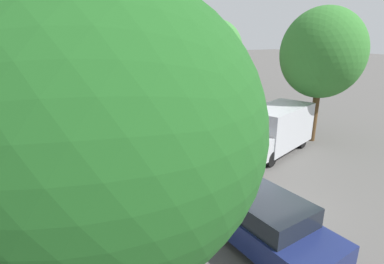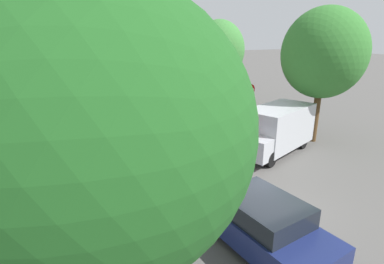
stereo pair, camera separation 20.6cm
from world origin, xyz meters
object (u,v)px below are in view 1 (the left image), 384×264
Objects in this scene: articulated_bus at (161,100)px; tree_left_mid at (54,80)px; no_entry_sign at (249,99)px; white_van at (275,128)px; tree_left_distant at (27,39)px; tree_right_mid at (217,50)px; tree_left_near at (102,131)px; queued_car_blue at (168,156)px; direction_sign_post at (229,80)px; traffic_light at (151,94)px; tree_left_far at (45,58)px; queued_car_tan at (106,109)px; tree_right_far at (164,45)px; queued_car_graphite at (87,96)px; tree_right_near at (322,53)px; queued_car_navy at (263,222)px; city_bus_rear at (64,72)px; queued_car_white at (128,128)px.

tree_left_mid reaches higher than articulated_bus.
tree_left_mid reaches higher than no_entry_sign.
white_van is at bearing 22.44° from articulated_bus.
tree_left_distant reaches higher than tree_right_mid.
tree_left_near is at bearing -129.53° from tree_right_mid.
direction_sign_post is (8.54, 7.13, 1.80)m from queued_car_blue.
articulated_bus is at bearing 62.75° from tree_left_near.
tree_left_far is at bearing -166.80° from traffic_light.
queued_car_tan is 0.58× the size of tree_right_mid.
queued_car_tan is at bearing -133.53° from tree_right_far.
tree_right_near is (9.07, -16.22, 4.11)m from queued_car_graphite.
articulated_bus reaches higher than white_van.
queued_car_navy is 1.24× the size of direction_sign_post.
city_bus_rear is (-3.20, 22.23, -0.09)m from articulated_bus.
queued_car_navy is at bearing -148.22° from tree_right_near.
queued_car_white is at bearing 174.09° from queued_car_tan.
queued_car_tan is (-0.02, -19.96, -0.69)m from city_bus_rear.
queued_car_white is 1.49× the size of no_entry_sign.
queued_car_white is 0.63× the size of tree_left_near.
queued_car_navy is at bearing -179.95° from city_bus_rear.
tree_right_near reaches higher than tree_left_far.
tree_right_near reaches higher than queued_car_graphite.
queued_car_white is 0.74× the size of tree_left_mid.
queued_car_navy is (-3.07, -13.65, -0.71)m from articulated_bus.
queued_car_blue reaches higher than queued_car_graphite.
traffic_light reaches higher than articulated_bus.
queued_car_tan is 13.67m from tree_right_far.
tree_right_near is at bearing -154.40° from queued_car_graphite.
queued_car_graphite is (-0.22, -14.25, -0.68)m from city_bus_rear.
white_van is 10.84m from tree_left_mid.
no_entry_sign is (1.60, 4.03, 0.64)m from white_van.
queued_car_white is 19.70m from tree_left_distant.
tree_right_near reaches higher than no_entry_sign.
tree_right_near is at bearing 39.85° from articulated_bus.
direction_sign_post reaches higher than queued_car_navy.
white_van is at bearing -99.03° from tree_right_far.
queued_car_tan is at bearing -15.98° from direction_sign_post.
tree_right_mid is at bearing 50.47° from tree_left_near.
tree_left_far is (-3.09, 8.00, 3.53)m from queued_car_white.
tree_right_far is at bearing 28.99° from tree_left_far.
city_bus_rear is at bearing -166.34° from articulated_bus.
tree_left_distant reaches higher than queued_car_graphite.
tree_right_near is (8.72, 5.40, 4.05)m from queued_car_navy.
tree_left_far is at bearing 87.65° from tree_left_near.
tree_right_mid reaches higher than white_van.
queued_car_navy reaches higher than queued_car_blue.
queued_car_white is 9.27m from tree_left_far.
tree_left_mid is at bearing 171.67° from city_bus_rear.
no_entry_sign is 0.38× the size of tree_right_far.
white_van is at bearing 21.88° from traffic_light.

